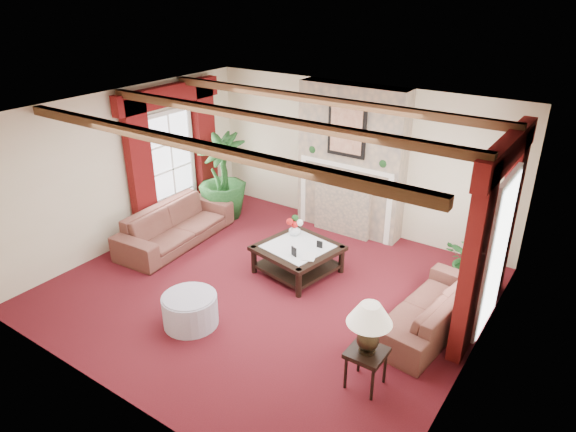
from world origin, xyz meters
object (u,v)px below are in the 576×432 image
Objects in this scene: sofa_right at (430,302)px; potted_palm at (223,194)px; side_table at (366,368)px; sofa_left at (175,219)px; coffee_table at (298,259)px; ottoman at (190,310)px.

sofa_right is 4.80m from potted_palm.
side_table is (-0.20, -1.49, -0.15)m from sofa_right.
sofa_left reaches higher than sofa_right.
potted_palm is 2.62m from coffee_table.
sofa_right is 1.85× the size of coffee_table.
sofa_right is 1.16× the size of potted_palm.
sofa_left is 4.62m from side_table.
sofa_right is (4.62, 0.15, -0.05)m from sofa_left.
sofa_left reaches higher than coffee_table.
sofa_left is 2.04× the size of coffee_table.
side_table reaches higher than coffee_table.
sofa_left is 3.10× the size of ottoman.
ottoman is at bearing -56.60° from potted_palm.
coffee_table is 2.30× the size of side_table.
coffee_table reaches higher than ottoman.
potted_palm is 5.19m from side_table.
ottoman is (1.92, -1.62, -0.23)m from sofa_left.
side_table is at bearing 6.46° from ottoman.
coffee_table is at bearing -88.44° from sofa_right.
ottoman is at bearing -50.28° from sofa_right.
coffee_table is (2.41, -0.99, -0.23)m from potted_palm.
coffee_table is (-2.24, 0.19, -0.17)m from sofa_right.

